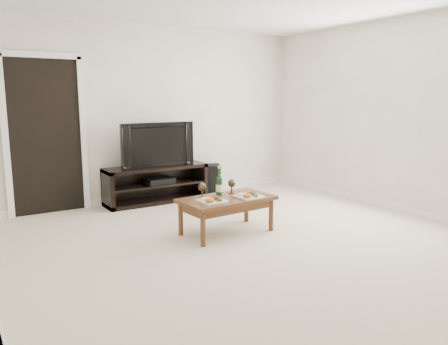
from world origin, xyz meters
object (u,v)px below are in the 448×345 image
Objects in this scene: subwoofer at (210,180)px; coffee_table at (227,215)px; media_console at (156,184)px; television at (155,144)px.

subwoofer reaches higher than coffee_table.
media_console is at bearing 92.11° from coffee_table.
television is 1.94m from coffee_table.
subwoofer is (0.94, 0.02, -0.63)m from television.
television is at bearing -153.65° from subwoofer.
media_console is 1.37× the size of television.
media_console is 0.60m from television.
television is 1.04× the size of coffee_table.
media_console is 3.16× the size of subwoofer.
television is at bearing 92.11° from coffee_table.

